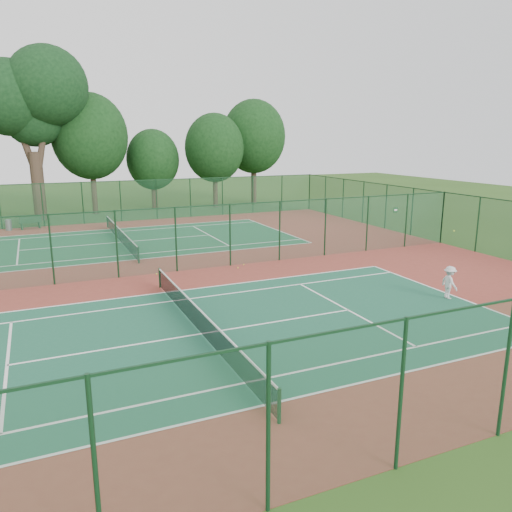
# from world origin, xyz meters

# --- Properties ---
(ground) EXTENTS (120.00, 120.00, 0.00)m
(ground) POSITION_xyz_m (0.00, 0.00, 0.00)
(ground) COLOR #294B17
(ground) RESTS_ON ground
(red_pad) EXTENTS (40.00, 36.00, 0.01)m
(red_pad) POSITION_xyz_m (0.00, 0.00, 0.01)
(red_pad) COLOR maroon
(red_pad) RESTS_ON ground
(court_near) EXTENTS (23.77, 10.97, 0.01)m
(court_near) POSITION_xyz_m (0.00, -9.00, 0.01)
(court_near) COLOR #1B573D
(court_near) RESTS_ON red_pad
(court_far) EXTENTS (23.77, 10.97, 0.01)m
(court_far) POSITION_xyz_m (0.00, 9.00, 0.01)
(court_far) COLOR #1A5530
(court_far) RESTS_ON red_pad
(fence_north) EXTENTS (40.00, 0.09, 3.50)m
(fence_north) POSITION_xyz_m (0.00, 18.00, 1.76)
(fence_north) COLOR #1A4E2D
(fence_north) RESTS_ON ground
(fence_south) EXTENTS (40.00, 0.09, 3.50)m
(fence_south) POSITION_xyz_m (0.00, -18.00, 1.76)
(fence_south) COLOR #174626
(fence_south) RESTS_ON ground
(fence_east) EXTENTS (0.09, 36.00, 3.50)m
(fence_east) POSITION_xyz_m (20.00, 0.00, 1.76)
(fence_east) COLOR #1C5437
(fence_east) RESTS_ON ground
(fence_divider) EXTENTS (40.00, 0.09, 3.50)m
(fence_divider) POSITION_xyz_m (0.00, 0.00, 1.76)
(fence_divider) COLOR #1A4F34
(fence_divider) RESTS_ON ground
(tennis_net_near) EXTENTS (0.10, 12.90, 0.97)m
(tennis_net_near) POSITION_xyz_m (0.00, -9.00, 0.54)
(tennis_net_near) COLOR #163C20
(tennis_net_near) RESTS_ON ground
(tennis_net_far) EXTENTS (0.10, 12.90, 0.97)m
(tennis_net_far) POSITION_xyz_m (0.00, 9.00, 0.54)
(tennis_net_far) COLOR #153B23
(tennis_net_far) RESTS_ON ground
(player_near) EXTENTS (0.66, 1.01, 1.48)m
(player_near) POSITION_xyz_m (11.38, -9.50, 0.76)
(player_near) COLOR silver
(player_near) RESTS_ON court_near
(trash_bin) EXTENTS (0.49, 0.49, 0.84)m
(trash_bin) POSITION_xyz_m (-7.18, 17.13, 0.43)
(trash_bin) COLOR slate
(trash_bin) RESTS_ON red_pad
(bench) EXTENTS (1.69, 0.80, 1.00)m
(bench) POSITION_xyz_m (-5.62, 17.13, 0.53)
(bench) COLOR #113317
(bench) RESTS_ON red_pad
(stray_ball_a) EXTENTS (0.06, 0.06, 0.06)m
(stray_ball_a) POSITION_xyz_m (5.32, -0.25, 0.04)
(stray_ball_a) COLOR #C8E034
(stray_ball_a) RESTS_ON red_pad
(stray_ball_b) EXTENTS (0.07, 0.07, 0.07)m
(stray_ball_b) POSITION_xyz_m (4.76, -0.78, 0.04)
(stray_ball_b) COLOR yellow
(stray_ball_b) RESTS_ON red_pad
(stray_ball_c) EXTENTS (0.07, 0.07, 0.07)m
(stray_ball_c) POSITION_xyz_m (0.36, -0.25, 0.05)
(stray_ball_c) COLOR #B0CA2F
(stray_ball_c) RESTS_ON red_pad
(big_tree) EXTENTS (9.46, 6.93, 14.53)m
(big_tree) POSITION_xyz_m (-4.67, 21.91, 10.29)
(big_tree) COLOR #38291E
(big_tree) RESTS_ON ground
(evergreen_row) EXTENTS (39.00, 5.00, 12.00)m
(evergreen_row) POSITION_xyz_m (0.50, 24.25, 0.00)
(evergreen_row) COLOR black
(evergreen_row) RESTS_ON ground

